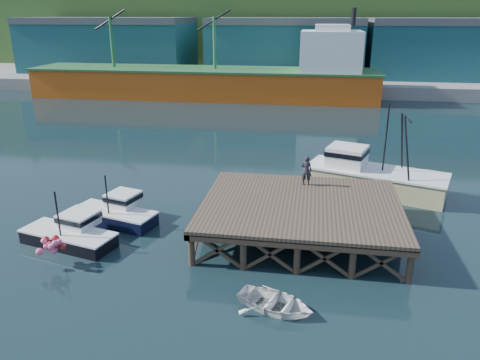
% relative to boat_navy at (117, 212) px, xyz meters
% --- Properties ---
extents(ground, '(300.00, 300.00, 0.00)m').
position_rel_boat_navy_xyz_m(ground, '(6.46, 0.03, -0.70)').
color(ground, black).
rests_on(ground, ground).
extents(wharf, '(12.00, 10.00, 2.62)m').
position_rel_boat_navy_xyz_m(wharf, '(11.96, -0.16, 1.24)').
color(wharf, brown).
rests_on(wharf, ground).
extents(far_quay, '(160.00, 40.00, 2.00)m').
position_rel_boat_navy_xyz_m(far_quay, '(6.46, 70.03, 0.30)').
color(far_quay, gray).
rests_on(far_quay, ground).
extents(warehouse_left, '(32.00, 16.00, 9.00)m').
position_rel_boat_navy_xyz_m(warehouse_left, '(-28.54, 65.03, 5.80)').
color(warehouse_left, '#1A5259').
rests_on(warehouse_left, far_quay).
extents(warehouse_mid, '(28.00, 16.00, 9.00)m').
position_rel_boat_navy_xyz_m(warehouse_mid, '(6.46, 65.03, 5.80)').
color(warehouse_mid, '#1A5259').
rests_on(warehouse_mid, far_quay).
extents(warehouse_right, '(30.00, 16.00, 9.00)m').
position_rel_boat_navy_xyz_m(warehouse_right, '(36.46, 65.03, 5.80)').
color(warehouse_right, '#1A5259').
rests_on(warehouse_right, far_quay).
extents(cargo_ship, '(55.50, 10.00, 13.75)m').
position_rel_boat_navy_xyz_m(cargo_ship, '(-2.01, 48.03, 2.61)').
color(cargo_ship, '#D05513').
rests_on(cargo_ship, ground).
extents(hillside, '(220.00, 50.00, 22.00)m').
position_rel_boat_navy_xyz_m(hillside, '(6.46, 100.03, 10.30)').
color(hillside, '#2D511E').
rests_on(hillside, ground).
extents(boat_navy, '(5.93, 3.82, 3.50)m').
position_rel_boat_navy_xyz_m(boat_navy, '(0.00, 0.00, 0.00)').
color(boat_navy, black).
rests_on(boat_navy, ground).
extents(boat_black, '(6.13, 5.08, 3.58)m').
position_rel_boat_navy_xyz_m(boat_black, '(-1.50, -3.28, -0.05)').
color(boat_black, black).
rests_on(boat_black, ground).
extents(trawler, '(10.99, 6.81, 6.93)m').
position_rel_boat_navy_xyz_m(trawler, '(17.10, 8.34, 0.72)').
color(trawler, '#C6C080').
rests_on(trawler, ground).
extents(dinghy, '(4.38, 3.76, 0.76)m').
position_rel_boat_navy_xyz_m(dinghy, '(11.14, -8.07, -0.32)').
color(dinghy, white).
rests_on(dinghy, ground).
extents(dockworker, '(0.77, 0.54, 2.00)m').
position_rel_boat_navy_xyz_m(dockworker, '(12.14, 3.30, 2.42)').
color(dockworker, black).
rests_on(dockworker, wharf).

